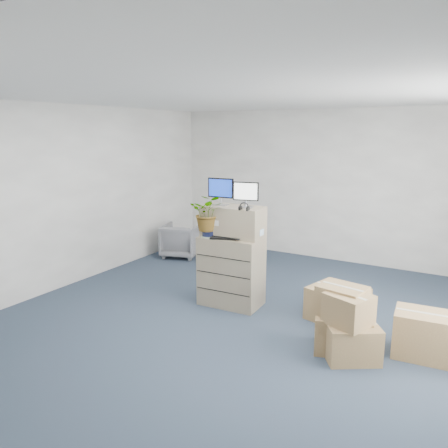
{
  "coord_description": "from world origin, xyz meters",
  "views": [
    {
      "loc": [
        2.46,
        -4.43,
        2.4
      ],
      "look_at": [
        -0.37,
        0.4,
        1.2
      ],
      "focal_mm": 35.0,
      "sensor_mm": 36.0,
      "label": 1
    }
  ],
  "objects_px": {
    "keyboard": "(227,238)",
    "potted_plant": "(208,217)",
    "monitor_left": "(221,190)",
    "filing_cabinet_lower": "(231,271)",
    "water_bottle": "(234,228)",
    "monitor_right": "(246,193)",
    "office_chair": "(181,239)"
  },
  "relations": [
    {
      "from": "monitor_left",
      "to": "filing_cabinet_lower",
      "type": "bearing_deg",
      "value": -18.24
    },
    {
      "from": "filing_cabinet_lower",
      "to": "potted_plant",
      "type": "distance_m",
      "value": 0.82
    },
    {
      "from": "potted_plant",
      "to": "monitor_right",
      "type": "bearing_deg",
      "value": 23.72
    },
    {
      "from": "monitor_left",
      "to": "monitor_right",
      "type": "xyz_separation_m",
      "value": [
        0.39,
        -0.0,
        -0.02
      ]
    },
    {
      "from": "water_bottle",
      "to": "office_chair",
      "type": "height_order",
      "value": "water_bottle"
    },
    {
      "from": "filing_cabinet_lower",
      "to": "monitor_left",
      "type": "distance_m",
      "value": 1.13
    },
    {
      "from": "monitor_left",
      "to": "potted_plant",
      "type": "relative_size",
      "value": 0.61
    },
    {
      "from": "office_chair",
      "to": "potted_plant",
      "type": "bearing_deg",
      "value": 118.0
    },
    {
      "from": "keyboard",
      "to": "filing_cabinet_lower",
      "type": "bearing_deg",
      "value": 70.46
    },
    {
      "from": "monitor_right",
      "to": "potted_plant",
      "type": "distance_m",
      "value": 0.61
    },
    {
      "from": "keyboard",
      "to": "water_bottle",
      "type": "distance_m",
      "value": 0.18
    },
    {
      "from": "monitor_left",
      "to": "potted_plant",
      "type": "height_order",
      "value": "monitor_left"
    },
    {
      "from": "filing_cabinet_lower",
      "to": "keyboard",
      "type": "distance_m",
      "value": 0.51
    },
    {
      "from": "filing_cabinet_lower",
      "to": "monitor_right",
      "type": "relative_size",
      "value": 2.84
    },
    {
      "from": "monitor_left",
      "to": "office_chair",
      "type": "distance_m",
      "value": 2.7
    },
    {
      "from": "office_chair",
      "to": "water_bottle",
      "type": "bearing_deg",
      "value": 125.64
    },
    {
      "from": "monitor_left",
      "to": "monitor_right",
      "type": "distance_m",
      "value": 0.39
    },
    {
      "from": "potted_plant",
      "to": "keyboard",
      "type": "bearing_deg",
      "value": 9.98
    },
    {
      "from": "monitor_right",
      "to": "potted_plant",
      "type": "relative_size",
      "value": 0.56
    },
    {
      "from": "monitor_right",
      "to": "water_bottle",
      "type": "height_order",
      "value": "monitor_right"
    },
    {
      "from": "filing_cabinet_lower",
      "to": "monitor_right",
      "type": "xyz_separation_m",
      "value": [
        0.19,
        0.04,
        1.1
      ]
    },
    {
      "from": "filing_cabinet_lower",
      "to": "office_chair",
      "type": "xyz_separation_m",
      "value": [
        -2.02,
        1.6,
        -0.14
      ]
    },
    {
      "from": "keyboard",
      "to": "potted_plant",
      "type": "xyz_separation_m",
      "value": [
        -0.27,
        -0.05,
        0.26
      ]
    },
    {
      "from": "potted_plant",
      "to": "office_chair",
      "type": "relative_size",
      "value": 0.89
    },
    {
      "from": "filing_cabinet_lower",
      "to": "water_bottle",
      "type": "bearing_deg",
      "value": 31.83
    },
    {
      "from": "potted_plant",
      "to": "office_chair",
      "type": "distance_m",
      "value": 2.64
    },
    {
      "from": "monitor_left",
      "to": "water_bottle",
      "type": "xyz_separation_m",
      "value": [
        0.23,
        -0.02,
        -0.5
      ]
    },
    {
      "from": "water_bottle",
      "to": "potted_plant",
      "type": "height_order",
      "value": "potted_plant"
    },
    {
      "from": "potted_plant",
      "to": "office_chair",
      "type": "bearing_deg",
      "value": 134.72
    },
    {
      "from": "monitor_right",
      "to": "keyboard",
      "type": "height_order",
      "value": "monitor_right"
    },
    {
      "from": "filing_cabinet_lower",
      "to": "potted_plant",
      "type": "height_order",
      "value": "potted_plant"
    },
    {
      "from": "potted_plant",
      "to": "monitor_left",
      "type": "bearing_deg",
      "value": 70.13
    }
  ]
}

